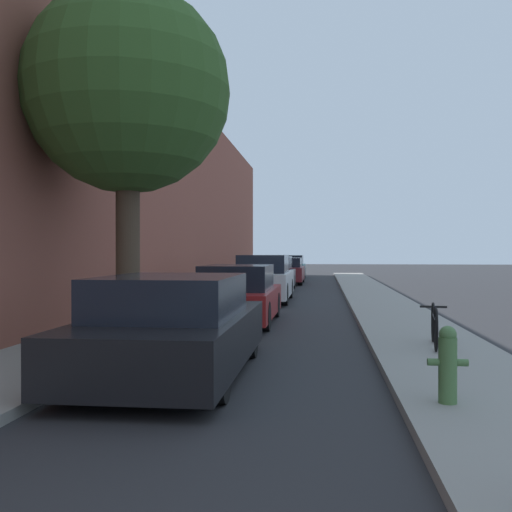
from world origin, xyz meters
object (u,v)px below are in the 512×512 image
Objects in this scene: parked_car_red at (238,296)px; parked_car_teal at (291,268)px; parked_car_black at (173,328)px; parked_car_grey at (273,275)px; bicycle at (434,325)px; parked_car_white at (264,279)px; parked_car_maroon at (285,271)px; street_tree_near at (128,92)px; fire_hydrant at (448,363)px.

parked_car_red is 22.25m from parked_car_teal.
parked_car_grey reaches higher than parked_car_black.
parked_car_white is at bearing 119.00° from bicycle.
parked_car_red is 1.03× the size of parked_car_teal.
parked_car_black is 11.67m from parked_car_white.
parked_car_red reaches higher than parked_car_black.
bicycle is at bearing 28.93° from parked_car_black.
parked_car_black is at bearing -90.44° from parked_car_red.
parked_car_black is 2.75× the size of bicycle.
parked_car_maroon is 20.19m from street_tree_near.
bicycle is at bearing 81.56° from fire_hydrant.
parked_car_red is at bearing -90.10° from parked_car_white.
parked_car_black reaches higher than parked_car_maroon.
parked_car_black is at bearing -89.60° from parked_car_grey.
parked_car_maroon is (0.02, 16.56, 0.02)m from parked_car_red.
parked_car_white is 10.00m from street_tree_near.
parked_car_white is 13.57m from fire_hydrant.
street_tree_near reaches higher than fire_hydrant.
parked_car_red is 5.37× the size of fire_hydrant.
parked_car_grey is 0.93× the size of parked_car_maroon.
parked_car_white is at bearing 103.55° from fire_hydrant.
parked_car_teal is 5.19× the size of fire_hydrant.
parked_car_teal is 26.18m from bicycle.
parked_car_teal is at bearing 90.13° from parked_car_maroon.
bicycle is (3.71, -9.59, -0.26)m from parked_car_white.
parked_car_maroon is 24.03m from fire_hydrant.
parked_car_black is 1.11× the size of parked_car_teal.
parked_car_teal is at bearing 90.01° from parked_car_white.
parked_car_white reaches higher than parked_car_teal.
street_tree_near is at bearing -99.58° from parked_car_white.
street_tree_near is (-1.55, -19.76, 3.85)m from parked_car_maroon.
street_tree_near is at bearing -93.46° from parked_car_teal.
parked_car_maroon is 1.11× the size of parked_car_teal.
parked_car_white is 1.09× the size of parked_car_grey.
parked_car_teal is at bearing 89.09° from parked_car_grey.
parked_car_white is 0.74× the size of street_tree_near.
parked_car_maroon is 20.55m from bicycle.
parked_car_grey is at bearing -92.06° from parked_car_maroon.
parked_car_black is 4.31m from bicycle.
parked_car_white is 2.81× the size of bicycle.
parked_car_white is 1.02× the size of parked_car_maroon.
parked_car_grey is 15.53m from bicycle.
parked_car_red is 0.93× the size of parked_car_maroon.
parked_car_teal reaches higher than fire_hydrant.
parked_car_red is at bearing -90.02° from parked_car_teal.
parked_car_red is at bearing -90.07° from parked_car_maroon.
parked_car_black is at bearing -59.60° from street_tree_near.
parked_car_teal reaches higher than bicycle.
parked_car_grey is at bearing 91.84° from parked_car_white.
parked_car_grey is 5.19m from parked_car_maroon.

